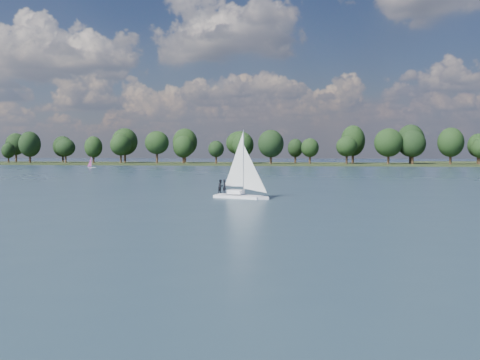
{
  "coord_description": "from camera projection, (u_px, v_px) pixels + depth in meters",
  "views": [
    {
      "loc": [
        8.06,
        -11.7,
        5.12
      ],
      "look_at": [
        -0.5,
        38.6,
        2.5
      ],
      "focal_mm": 40.0,
      "sensor_mm": 36.0,
      "label": 1
    }
  ],
  "objects": [
    {
      "name": "ground",
      "position": [
        292.0,
        177.0,
        111.59
      ],
      "size": [
        700.0,
        700.0,
        0.0
      ],
      "primitive_type": "plane",
      "color": "#233342",
      "rests_on": "ground"
    },
    {
      "name": "far_shore",
      "position": [
        311.0,
        165.0,
        221.86
      ],
      "size": [
        660.0,
        40.0,
        1.5
      ],
      "primitive_type": "cube",
      "color": "black",
      "rests_on": "ground"
    },
    {
      "name": "sailboat",
      "position": [
        238.0,
        178.0,
        59.85
      ],
      "size": [
        6.3,
        3.67,
        8.01
      ],
      "rotation": [
        0.0,
        0.0,
        -0.35
      ],
      "color": "white",
      "rests_on": "ground"
    },
    {
      "name": "dinghy_pink",
      "position": [
        92.0,
        165.0,
        179.53
      ],
      "size": [
        2.68,
        2.19,
        4.06
      ],
      "rotation": [
        0.0,
        0.0,
        0.56
      ],
      "color": "white",
      "rests_on": "ground"
    },
    {
      "name": "treeline",
      "position": [
        293.0,
        146.0,
        219.27
      ],
      "size": [
        562.07,
        73.62,
        17.24
      ],
      "color": "black",
      "rests_on": "ground"
    }
  ]
}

